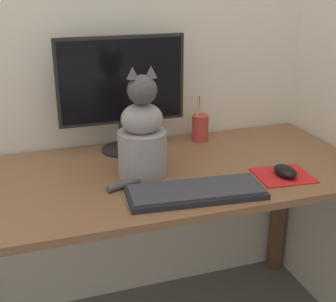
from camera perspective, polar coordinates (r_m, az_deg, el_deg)
The scene contains 8 objects.
wall_back at distance 1.83m, azimuth -5.26°, elevation 17.11°, with size 7.00×0.04×2.50m.
desk at distance 1.65m, azimuth -1.58°, elevation -5.57°, with size 1.48×0.67×0.73m.
monitor at distance 1.73m, azimuth -5.65°, elevation 7.65°, with size 0.47×0.17×0.43m.
keyboard at distance 1.44m, azimuth 3.38°, elevation -4.97°, with size 0.44×0.20×0.02m.
mousepad_right at distance 1.62m, azimuth 13.86°, elevation -2.92°, with size 0.20×0.18×0.00m.
computer_mouse_right at distance 1.61m, azimuth 14.11°, elevation -2.38°, with size 0.06×0.10×0.03m.
cat at distance 1.54m, azimuth -3.16°, elevation 1.81°, with size 0.23×0.20×0.37m.
pen_cup at distance 1.90m, azimuth 3.95°, elevation 2.89°, with size 0.07×0.07×0.18m.
Camera 1 is at (-0.42, -1.41, 1.37)m, focal length 50.00 mm.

